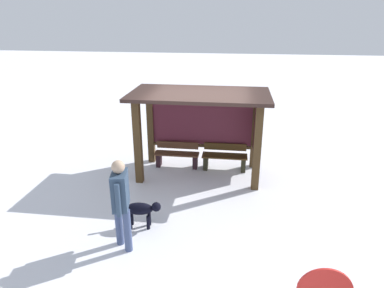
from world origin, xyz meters
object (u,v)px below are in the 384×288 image
(bench_center_inside, at_px, (225,158))
(person_walking, at_px, (121,198))
(bench_left_inside, at_px, (177,156))
(dog, at_px, (142,210))
(bus_shelter, at_px, (204,113))

(bench_center_inside, height_order, person_walking, person_walking)
(bench_left_inside, xyz_separation_m, dog, (-0.20, -3.03, 0.07))
(dog, bearing_deg, bench_left_inside, 86.23)
(person_walking, xyz_separation_m, dog, (0.16, 0.67, -0.65))
(person_walking, bearing_deg, bus_shelter, 72.03)
(bench_left_inside, height_order, bench_center_inside, bench_center_inside)
(bench_center_inside, bearing_deg, bus_shelter, -159.46)
(bus_shelter, bearing_deg, bench_center_inside, 20.54)
(bus_shelter, height_order, bench_left_inside, bus_shelter)
(person_walking, bearing_deg, bench_left_inside, 84.41)
(bench_left_inside, xyz_separation_m, bench_center_inside, (1.35, 0.00, -0.01))
(bench_left_inside, height_order, person_walking, person_walking)
(person_walking, bearing_deg, dog, 76.36)
(bus_shelter, distance_m, person_walking, 3.72)
(bus_shelter, relative_size, person_walking, 1.99)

